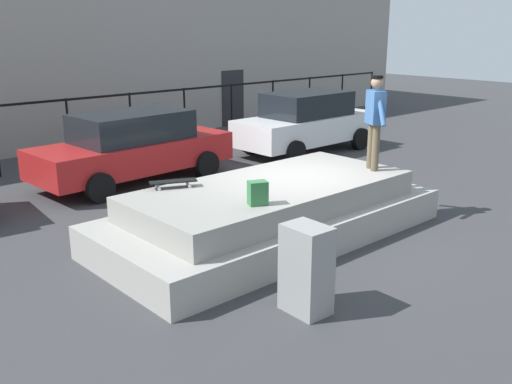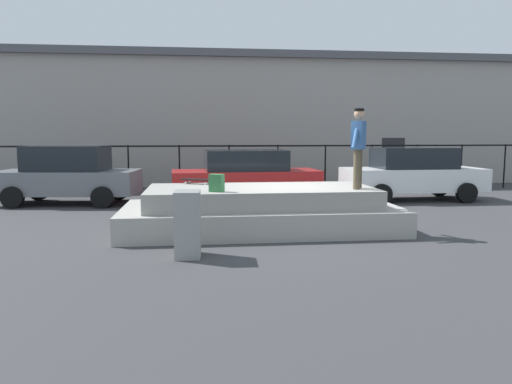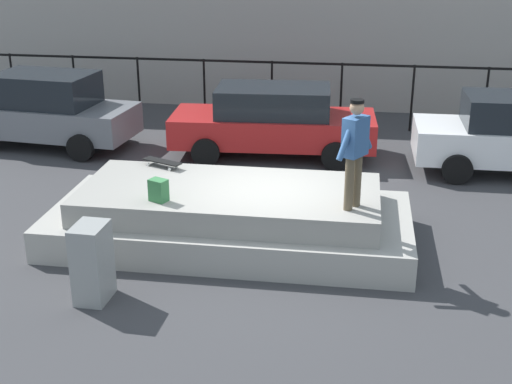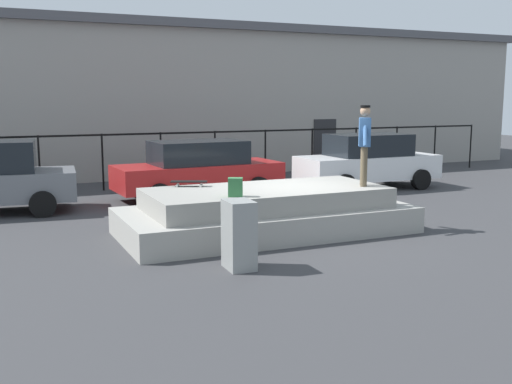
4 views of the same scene
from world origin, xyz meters
The scene contains 11 objects.
ground_plane centered at (0.00, 0.00, 0.00)m, with size 60.00×60.00×0.00m, color #38383A.
concrete_ledge centered at (-0.68, -0.09, 0.44)m, with size 6.13×2.80×0.97m.
skateboarder centered at (1.39, -0.64, 1.97)m, with size 0.56×0.83×1.73m.
skateboard centered at (-2.10, 0.81, 1.07)m, with size 0.79×0.50×0.12m.
backpack centered at (-1.69, -0.83, 1.15)m, with size 0.28×0.20×0.36m, color #33723F.
car_grey_sedan_near centered at (-6.08, 4.68, 0.90)m, with size 4.38×2.33×1.80m.
car_red_sedan_mid centered at (-0.55, 4.73, 0.85)m, with size 4.80×2.22×1.65m.
car_white_sedan_far centered at (4.91, 4.30, 0.88)m, with size 4.51×1.99×1.72m.
utility_box centered at (-2.25, -2.37, 0.58)m, with size 0.44×0.60×1.17m, color gray.
fence_row centered at (0.00, 7.34, 1.21)m, with size 24.06×0.06×1.76m.
warehouse_building centered at (0.00, 13.42, 2.79)m, with size 31.89×8.78×5.57m.
Camera 2 is at (-2.04, -10.83, 2.15)m, focal length 34.04 mm.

